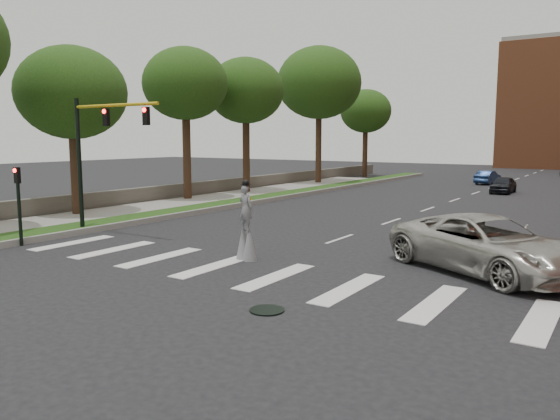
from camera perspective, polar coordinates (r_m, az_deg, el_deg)
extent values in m
plane|color=black|center=(17.49, -5.79, -7.08)|extent=(160.00, 160.00, 0.00)
cube|color=#1D3F12|center=(40.10, -0.63, 1.43)|extent=(2.00, 60.00, 0.25)
cube|color=gray|center=(39.53, 0.64, 1.36)|extent=(0.20, 60.00, 0.28)
cube|color=gray|center=(34.46, -14.14, 0.13)|extent=(4.00, 60.00, 0.18)
cube|color=#545048|center=(44.89, -5.05, 2.60)|extent=(0.50, 56.00, 1.10)
cylinder|color=black|center=(14.22, -1.37, -10.42)|extent=(0.90, 0.90, 0.04)
cylinder|color=black|center=(27.05, -20.21, 4.33)|extent=(0.20, 0.20, 6.20)
cylinder|color=gold|center=(25.02, -16.87, 10.43)|extent=(5.20, 0.14, 0.14)
cube|color=black|center=(25.46, -17.71, 9.21)|extent=(0.28, 0.18, 0.75)
cylinder|color=#FF0C0C|center=(25.41, -17.91, 9.77)|extent=(0.18, 0.06, 0.18)
cube|color=black|center=(23.58, -13.81, 9.51)|extent=(0.28, 0.18, 0.75)
cylinder|color=#FF0C0C|center=(23.53, -14.01, 10.12)|extent=(0.18, 0.06, 0.18)
cylinder|color=black|center=(24.66, -25.58, 0.04)|extent=(0.14, 0.14, 3.00)
cube|color=black|center=(24.54, -25.77, 3.28)|extent=(0.25, 0.16, 0.65)
cylinder|color=#FF0C0C|center=(24.47, -25.99, 3.73)|extent=(0.16, 0.05, 0.16)
cylinder|color=#332014|center=(19.73, -3.23, -3.82)|extent=(0.07, 0.07, 1.04)
cylinder|color=#332014|center=(19.96, -3.88, -3.69)|extent=(0.07, 0.07, 1.04)
cone|color=slate|center=(19.71, -3.24, -3.44)|extent=(0.52, 0.52, 1.30)
cone|color=slate|center=(19.93, -3.88, -3.32)|extent=(0.52, 0.52, 1.30)
imported|color=slate|center=(19.62, -3.59, 0.17)|extent=(0.67, 0.50, 1.69)
sphere|color=black|center=(19.53, -3.61, 2.81)|extent=(0.26, 0.26, 0.26)
cylinder|color=black|center=(19.53, -3.61, 2.66)|extent=(0.34, 0.34, 0.02)
cube|color=yellow|center=(19.67, -3.31, 1.55)|extent=(0.22, 0.05, 0.10)
imported|color=#BAB8B0|center=(19.10, 20.79, -3.41)|extent=(7.42, 6.02, 1.88)
imported|color=black|center=(47.26, 22.30, 2.45)|extent=(1.58, 3.91, 1.33)
imported|color=navy|center=(55.87, 20.87, 3.20)|extent=(1.74, 4.01, 1.28)
cylinder|color=#332014|center=(32.53, -20.59, 4.04)|extent=(0.56, 0.56, 5.37)
ellipsoid|color=#193710|center=(32.58, -20.94, 11.38)|extent=(5.96, 5.96, 5.07)
cylinder|color=#332014|center=(38.72, -9.71, 5.84)|extent=(0.56, 0.56, 6.63)
ellipsoid|color=#193710|center=(38.88, -9.87, 12.89)|extent=(5.84, 5.84, 4.96)
cylinder|color=#332014|center=(43.19, -3.55, 6.04)|extent=(0.56, 0.56, 6.54)
ellipsoid|color=#193710|center=(43.33, -3.60, 12.35)|extent=(5.97, 5.97, 5.07)
cylinder|color=#332014|center=(52.20, 4.04, 6.84)|extent=(0.56, 0.56, 7.53)
ellipsoid|color=#193710|center=(52.45, 4.10, 13.12)|extent=(7.92, 7.92, 6.73)
cylinder|color=#332014|center=(62.20, 8.87, 6.14)|extent=(0.56, 0.56, 5.93)
ellipsoid|color=#193710|center=(62.25, 8.96, 10.17)|extent=(5.65, 5.65, 4.80)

